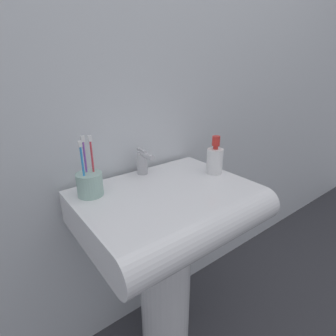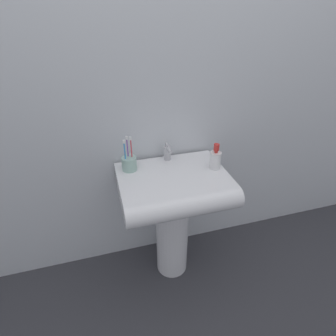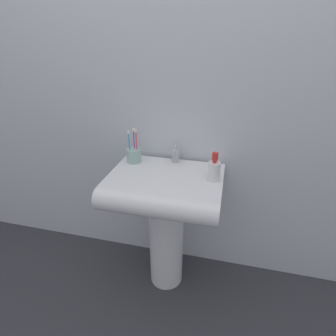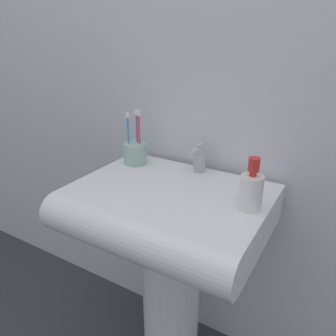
# 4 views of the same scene
# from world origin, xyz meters

# --- Properties ---
(wall_back) EXTENTS (5.00, 0.05, 2.40)m
(wall_back) POSITION_xyz_m (0.00, 0.26, 1.20)
(wall_back) COLOR silver
(wall_back) RESTS_ON ground
(sink_pedestal) EXTENTS (0.21, 0.21, 0.68)m
(sink_pedestal) POSITION_xyz_m (0.00, 0.00, 0.34)
(sink_pedestal) COLOR white
(sink_pedestal) RESTS_ON ground
(sink_basin) EXTENTS (0.63, 0.50, 0.13)m
(sink_basin) POSITION_xyz_m (0.00, -0.05, 0.74)
(sink_basin) COLOR white
(sink_basin) RESTS_ON sink_pedestal
(faucet) EXTENTS (0.04, 0.10, 0.11)m
(faucet) POSITION_xyz_m (0.02, 0.17, 0.86)
(faucet) COLOR #B7B7BC
(faucet) RESTS_ON sink_basin
(toothbrush_cup) EXTENTS (0.09, 0.09, 0.21)m
(toothbrush_cup) POSITION_xyz_m (-0.23, 0.12, 0.85)
(toothbrush_cup) COLOR #99BFB2
(toothbrush_cup) RESTS_ON sink_basin
(soap_bottle) EXTENTS (0.07, 0.07, 0.16)m
(soap_bottle) POSITION_xyz_m (0.26, -0.00, 0.87)
(soap_bottle) COLOR white
(soap_bottle) RESTS_ON sink_basin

